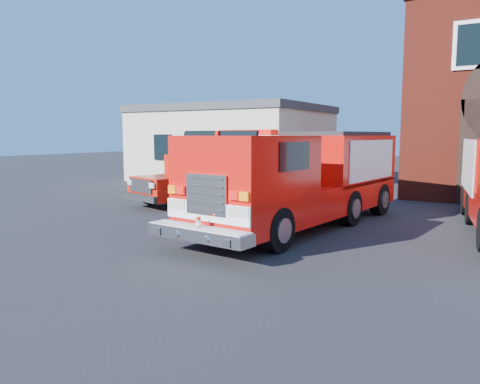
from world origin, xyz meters
The scene contains 4 objects.
ground centered at (0.00, 0.00, 0.00)m, with size 100.00×100.00×0.00m, color black.
side_building centered at (-9.00, 13.00, 2.20)m, with size 10.20×8.20×4.35m.
fire_engine centered at (0.40, 1.75, 1.45)m, with size 3.48×9.29×2.80m.
pickup_truck centered at (-4.91, 4.20, 0.90)m, with size 3.65×6.16×1.90m.
Camera 1 is at (5.76, -10.81, 2.67)m, focal length 35.00 mm.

